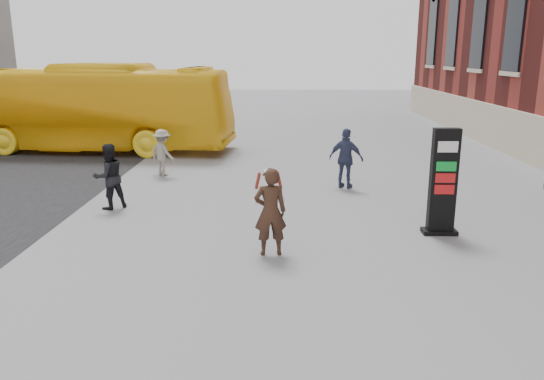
{
  "coord_description": "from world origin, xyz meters",
  "views": [
    {
      "loc": [
        0.34,
        -10.0,
        3.96
      ],
      "look_at": [
        0.11,
        1.09,
        1.09
      ],
      "focal_mm": 35.0,
      "sensor_mm": 36.0,
      "label": 1
    }
  ],
  "objects_px": {
    "info_pylon": "(443,182)",
    "pedestrian_b": "(163,153)",
    "bus": "(76,108)",
    "pedestrian_a": "(109,177)",
    "pedestrian_c": "(346,159)",
    "woman": "(270,211)"
  },
  "relations": [
    {
      "from": "info_pylon",
      "to": "pedestrian_b",
      "type": "distance_m",
      "value": 9.47
    },
    {
      "from": "woman",
      "to": "pedestrian_b",
      "type": "height_order",
      "value": "woman"
    },
    {
      "from": "info_pylon",
      "to": "bus",
      "type": "distance_m",
      "value": 15.93
    },
    {
      "from": "bus",
      "to": "pedestrian_c",
      "type": "relative_size",
      "value": 7.1
    },
    {
      "from": "pedestrian_b",
      "to": "woman",
      "type": "bearing_deg",
      "value": 154.24
    },
    {
      "from": "info_pylon",
      "to": "pedestrian_c",
      "type": "relative_size",
      "value": 1.33
    },
    {
      "from": "bus",
      "to": "info_pylon",
      "type": "bearing_deg",
      "value": -126.14
    },
    {
      "from": "woman",
      "to": "pedestrian_c",
      "type": "relative_size",
      "value": 1.0
    },
    {
      "from": "woman",
      "to": "bus",
      "type": "xyz_separation_m",
      "value": [
        -8.29,
        11.72,
        0.86
      ]
    },
    {
      "from": "info_pylon",
      "to": "pedestrian_b",
      "type": "xyz_separation_m",
      "value": [
        -7.53,
        5.74,
        -0.42
      ]
    },
    {
      "from": "woman",
      "to": "pedestrian_b",
      "type": "relative_size",
      "value": 1.16
    },
    {
      "from": "pedestrian_c",
      "to": "bus",
      "type": "bearing_deg",
      "value": -4.99
    },
    {
      "from": "info_pylon",
      "to": "pedestrian_b",
      "type": "bearing_deg",
      "value": 143.12
    },
    {
      "from": "info_pylon",
      "to": "bus",
      "type": "xyz_separation_m",
      "value": [
        -12.08,
        10.37,
        0.59
      ]
    },
    {
      "from": "info_pylon",
      "to": "pedestrian_c",
      "type": "distance_m",
      "value": 4.49
    },
    {
      "from": "bus",
      "to": "pedestrian_a",
      "type": "bearing_deg",
      "value": -150.24
    },
    {
      "from": "info_pylon",
      "to": "bus",
      "type": "bearing_deg",
      "value": 139.76
    },
    {
      "from": "pedestrian_a",
      "to": "info_pylon",
      "type": "bearing_deg",
      "value": 127.37
    },
    {
      "from": "woman",
      "to": "pedestrian_a",
      "type": "xyz_separation_m",
      "value": [
        -4.26,
        3.19,
        -0.06
      ]
    },
    {
      "from": "pedestrian_a",
      "to": "pedestrian_b",
      "type": "xyz_separation_m",
      "value": [
        0.53,
        3.89,
        -0.09
      ]
    },
    {
      "from": "bus",
      "to": "pedestrian_b",
      "type": "height_order",
      "value": "bus"
    },
    {
      "from": "pedestrian_a",
      "to": "pedestrian_c",
      "type": "height_order",
      "value": "pedestrian_c"
    }
  ]
}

